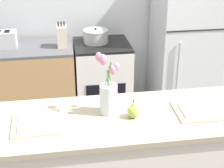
{
  "coord_description": "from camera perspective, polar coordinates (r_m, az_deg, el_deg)",
  "views": [
    {
      "loc": [
        -0.34,
        -1.92,
        2.07
      ],
      "look_at": [
        0.0,
        0.25,
        1.04
      ],
      "focal_mm": 55.0,
      "sensor_mm": 36.0,
      "label": 1
    }
  ],
  "objects": [
    {
      "name": "plate_setting_left",
      "position": [
        2.23,
        -12.66,
        -6.4
      ],
      "size": [
        0.3,
        0.3,
        0.02
      ],
      "color": "beige",
      "rests_on": "kitchen_island"
    },
    {
      "name": "pear_figurine",
      "position": [
        2.23,
        3.54,
        -4.43
      ],
      "size": [
        0.08,
        0.08,
        0.13
      ],
      "color": "#9EBC47",
      "rests_on": "kitchen_island"
    },
    {
      "name": "cooking_pot",
      "position": [
        3.75,
        -2.72,
        7.94
      ],
      "size": [
        0.27,
        0.27,
        0.17
      ],
      "color": "#B2B5B7",
      "rests_on": "stove_range"
    },
    {
      "name": "stove_range",
      "position": [
        3.9,
        -1.63,
        0.48
      ],
      "size": [
        0.6,
        0.61,
        0.89
      ],
      "color": "silver",
      "rests_on": "ground_plane"
    },
    {
      "name": "toaster",
      "position": [
        3.77,
        -17.58,
        7.07
      ],
      "size": [
        0.28,
        0.18,
        0.17
      ],
      "color": "#B7BABC",
      "rests_on": "back_counter"
    },
    {
      "name": "flower_vase",
      "position": [
        2.24,
        -0.62,
        -1.62
      ],
      "size": [
        0.15,
        0.13,
        0.42
      ],
      "color": "silver",
      "rests_on": "kitchen_island"
    },
    {
      "name": "knife_block",
      "position": [
        3.64,
        -8.33,
        7.82
      ],
      "size": [
        0.1,
        0.14,
        0.27
      ],
      "color": "beige",
      "rests_on": "back_counter"
    },
    {
      "name": "refrigerator",
      "position": [
        3.97,
        12.12,
        7.05
      ],
      "size": [
        0.68,
        0.67,
        1.76
      ],
      "color": "silver",
      "rests_on": "ground_plane"
    },
    {
      "name": "plate_setting_right",
      "position": [
        2.38,
        13.85,
        -4.28
      ],
      "size": [
        0.3,
        0.3,
        0.02
      ],
      "color": "beige",
      "rests_on": "kitchen_island"
    }
  ]
}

